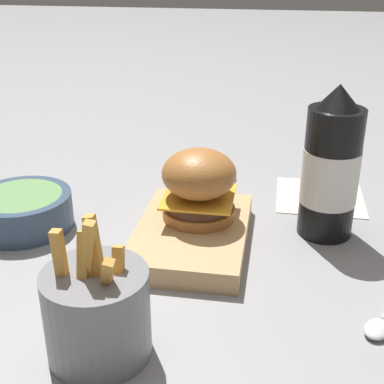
% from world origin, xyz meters
% --- Properties ---
extents(ground_plane, '(6.00, 6.00, 0.00)m').
position_xyz_m(ground_plane, '(0.00, 0.00, 0.00)').
color(ground_plane, gray).
extents(serving_board, '(0.22, 0.15, 0.03)m').
position_xyz_m(serving_board, '(-0.05, 0.05, 0.01)').
color(serving_board, tan).
rests_on(serving_board, ground_plane).
extents(burger, '(0.10, 0.10, 0.10)m').
position_xyz_m(burger, '(-0.03, 0.05, 0.08)').
color(burger, '#AD6B33').
rests_on(burger, serving_board).
extents(ketchup_bottle, '(0.08, 0.08, 0.22)m').
position_xyz_m(ketchup_bottle, '(0.01, -0.13, 0.10)').
color(ketchup_bottle, black).
rests_on(ketchup_bottle, ground_plane).
extents(fries_basket, '(0.10, 0.10, 0.15)m').
position_xyz_m(fries_basket, '(-0.28, 0.11, 0.05)').
color(fries_basket, slate).
rests_on(fries_basket, ground_plane).
extents(side_bowl, '(0.14, 0.14, 0.05)m').
position_xyz_m(side_bowl, '(-0.04, 0.30, 0.03)').
color(side_bowl, '#384C66').
rests_on(side_bowl, ground_plane).
extents(ketchup_puddle, '(0.06, 0.06, 0.00)m').
position_xyz_m(ketchup_puddle, '(0.18, 0.05, 0.00)').
color(ketchup_puddle, '#9E140F').
rests_on(ketchup_puddle, ground_plane).
extents(parchment_square, '(0.14, 0.14, 0.00)m').
position_xyz_m(parchment_square, '(0.13, -0.13, 0.00)').
color(parchment_square, beige).
rests_on(parchment_square, ground_plane).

